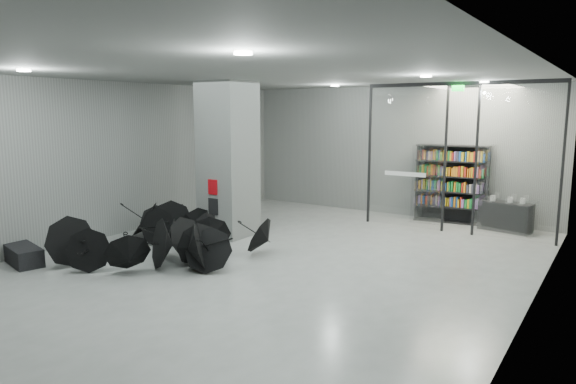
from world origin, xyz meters
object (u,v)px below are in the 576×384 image
Objects in this scene: column at (228,159)px; umbrella_cluster at (171,242)px; bookshelf at (452,184)px; bench at (23,255)px; shop_counter at (505,217)px.

umbrella_cluster is (0.14, -2.25, -1.70)m from column.
bookshelf is (4.46, 4.75, -0.86)m from column.
column is 5.23m from bench.
column reaches higher than umbrella_cluster.
column is 1.76× the size of bookshelf.
column reaches higher than bench.
umbrella_cluster is (2.12, 2.25, 0.11)m from bench.
bench is (-1.97, -4.49, -1.81)m from column.
bench is at bearing -133.32° from umbrella_cluster.
shop_counter is (6.04, 4.46, -1.60)m from column.
umbrella_cluster reaches higher than shop_counter.
umbrella_cluster is (-4.31, -7.00, -0.84)m from bookshelf.
shop_counter is (1.58, -0.29, -0.74)m from bookshelf.
bookshelf reaches higher than umbrella_cluster.
bookshelf reaches higher than bench.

